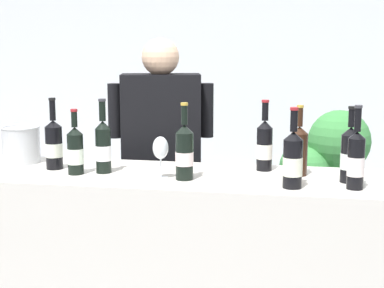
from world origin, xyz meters
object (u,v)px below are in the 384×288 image
at_px(wine_bottle_6, 356,160).
at_px(wine_glass, 161,149).
at_px(wine_bottle_3, 293,160).
at_px(wine_bottle_5, 299,149).
at_px(wine_bottle_0, 75,151).
at_px(wine_bottle_4, 103,146).
at_px(wine_bottle_7, 54,144).
at_px(ice_bucket, 21,144).
at_px(wine_bottle_1, 350,155).
at_px(person_server, 162,181).
at_px(potted_shrub, 324,187).
at_px(wine_bottle_8, 184,152).
at_px(wine_bottle_9, 264,145).

distance_m(wine_bottle_6, wine_glass, 0.87).
bearing_deg(wine_bottle_3, wine_bottle_5, 84.05).
distance_m(wine_bottle_0, wine_bottle_4, 0.13).
height_order(wine_bottle_5, wine_glass, wine_bottle_5).
bearing_deg(wine_glass, wine_bottle_7, 169.53).
bearing_deg(wine_bottle_6, wine_bottle_3, -173.89).
height_order(wine_bottle_0, ice_bucket, wine_bottle_0).
bearing_deg(wine_bottle_4, wine_bottle_1, 0.67).
bearing_deg(person_server, potted_shrub, 28.21).
distance_m(wine_bottle_1, wine_bottle_7, 1.42).
relative_size(wine_bottle_5, wine_bottle_6, 0.92).
xyz_separation_m(wine_bottle_3, person_server, (-0.77, 0.79, -0.31)).
distance_m(wine_bottle_4, wine_bottle_6, 1.17).
bearing_deg(wine_bottle_8, wine_bottle_0, 178.29).
height_order(wine_bottle_4, person_server, person_server).
bearing_deg(wine_bottle_4, ice_bucket, 162.93).
xyz_separation_m(wine_bottle_4, person_server, (0.13, 0.65, -0.32)).
xyz_separation_m(wine_bottle_7, wine_glass, (0.57, -0.11, 0.01)).
bearing_deg(wine_bottle_3, wine_bottle_6, 6.11).
bearing_deg(wine_bottle_6, potted_shrub, 92.76).
bearing_deg(wine_bottle_8, ice_bucket, 166.33).
xyz_separation_m(wine_bottle_5, wine_bottle_8, (-0.52, -0.18, 0.00)).
bearing_deg(ice_bucket, wine_bottle_5, -1.62).
bearing_deg(wine_bottle_3, potted_shrub, 81.17).
relative_size(wine_bottle_7, person_server, 0.22).
xyz_separation_m(wine_glass, ice_bucket, (-0.81, 0.22, -0.04)).
xyz_separation_m(wine_bottle_4, wine_bottle_7, (-0.27, 0.04, -0.01)).
xyz_separation_m(wine_bottle_7, ice_bucket, (-0.23, 0.12, -0.03)).
bearing_deg(wine_glass, ice_bucket, 164.69).
bearing_deg(wine_bottle_9, wine_bottle_0, -164.40).
xyz_separation_m(wine_bottle_1, ice_bucket, (-1.66, 0.14, -0.03)).
bearing_deg(potted_shrub, wine_bottle_5, -99.52).
distance_m(wine_bottle_6, potted_shrub, 1.35).
xyz_separation_m(wine_bottle_0, potted_shrub, (1.23, 1.22, -0.42)).
bearing_deg(wine_glass, potted_shrub, 56.92).
bearing_deg(wine_bottle_0, wine_bottle_8, -1.71).
xyz_separation_m(wine_bottle_3, wine_bottle_9, (-0.14, 0.33, 0.00)).
height_order(ice_bucket, potted_shrub, potted_shrub).
bearing_deg(ice_bucket, wine_bottle_7, -26.10).
relative_size(wine_bottle_0, wine_bottle_4, 0.87).
xyz_separation_m(wine_bottle_1, potted_shrub, (-0.05, 1.16, -0.44)).
distance_m(wine_bottle_3, wine_bottle_5, 0.25).
distance_m(wine_bottle_1, wine_bottle_4, 1.15).
relative_size(wine_bottle_4, wine_glass, 1.83).
bearing_deg(potted_shrub, wine_glass, -123.08).
xyz_separation_m(ice_bucket, person_server, (0.64, 0.49, -0.29)).
xyz_separation_m(wine_bottle_8, wine_bottle_9, (0.35, 0.26, -0.00)).
height_order(wine_bottle_9, potted_shrub, wine_bottle_9).
height_order(wine_bottle_5, wine_bottle_6, wine_bottle_6).
distance_m(wine_bottle_4, wine_glass, 0.31).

